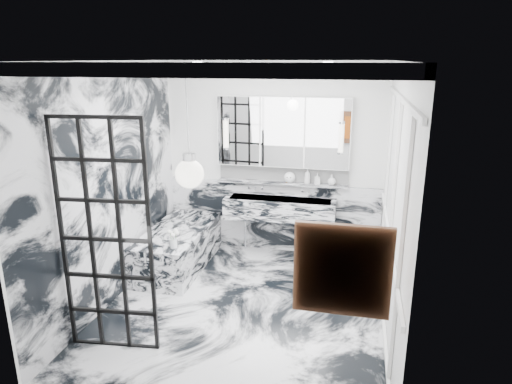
% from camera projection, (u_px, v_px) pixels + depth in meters
% --- Properties ---
extents(floor, '(3.60, 3.60, 0.00)m').
position_uv_depth(floor, '(244.00, 307.00, 5.39)').
color(floor, silver).
rests_on(floor, ground).
extents(ceiling, '(3.60, 3.60, 0.00)m').
position_uv_depth(ceiling, '(242.00, 61.00, 4.60)').
color(ceiling, white).
rests_on(ceiling, wall_back).
extents(wall_back, '(3.60, 0.00, 3.60)m').
position_uv_depth(wall_back, '(273.00, 159.00, 6.68)').
color(wall_back, white).
rests_on(wall_back, floor).
extents(wall_front, '(3.60, 0.00, 3.60)m').
position_uv_depth(wall_front, '(182.00, 262.00, 3.31)').
color(wall_front, white).
rests_on(wall_front, floor).
extents(wall_left, '(0.00, 3.60, 3.60)m').
position_uv_depth(wall_left, '(111.00, 185.00, 5.33)').
color(wall_left, white).
rests_on(wall_left, floor).
extents(wall_right, '(0.00, 3.60, 3.60)m').
position_uv_depth(wall_right, '(395.00, 203.00, 4.66)').
color(wall_right, white).
rests_on(wall_right, floor).
extents(marble_clad_back, '(3.18, 0.05, 1.05)m').
position_uv_depth(marble_clad_back, '(272.00, 216.00, 6.90)').
color(marble_clad_back, silver).
rests_on(marble_clad_back, floor).
extents(marble_clad_left, '(0.02, 3.56, 2.68)m').
position_uv_depth(marble_clad_left, '(112.00, 190.00, 5.34)').
color(marble_clad_left, silver).
rests_on(marble_clad_left, floor).
extents(panel_molding, '(0.03, 3.40, 2.30)m').
position_uv_depth(panel_molding, '(392.00, 212.00, 4.69)').
color(panel_molding, white).
rests_on(panel_molding, floor).
extents(soap_bottle_a, '(0.10, 0.10, 0.22)m').
position_uv_depth(soap_bottle_a, '(307.00, 176.00, 6.54)').
color(soap_bottle_a, '#8C5919').
rests_on(soap_bottle_a, ledge).
extents(soap_bottle_b, '(0.09, 0.09, 0.16)m').
position_uv_depth(soap_bottle_b, '(317.00, 179.00, 6.52)').
color(soap_bottle_b, '#4C4C51').
rests_on(soap_bottle_b, ledge).
extents(soap_bottle_c, '(0.15, 0.15, 0.15)m').
position_uv_depth(soap_bottle_c, '(332.00, 180.00, 6.48)').
color(soap_bottle_c, silver).
rests_on(soap_bottle_c, ledge).
extents(face_pot, '(0.16, 0.16, 0.16)m').
position_uv_depth(face_pot, '(290.00, 177.00, 6.61)').
color(face_pot, white).
rests_on(face_pot, ledge).
extents(amber_bottle, '(0.04, 0.04, 0.10)m').
position_uv_depth(amber_bottle, '(288.00, 179.00, 6.62)').
color(amber_bottle, '#8C5919').
rests_on(amber_bottle, ledge).
extents(flower_vase, '(0.09, 0.09, 0.12)m').
position_uv_depth(flower_vase, '(174.00, 243.00, 5.68)').
color(flower_vase, silver).
rests_on(flower_vase, bathtub).
extents(crittall_door, '(0.88, 0.13, 2.33)m').
position_uv_depth(crittall_door, '(106.00, 239.00, 4.35)').
color(crittall_door, black).
rests_on(crittall_door, floor).
extents(artwork, '(0.56, 0.05, 0.56)m').
position_uv_depth(artwork, '(342.00, 270.00, 3.09)').
color(artwork, '#C04813').
rests_on(artwork, wall_front).
extents(pendant_light, '(0.23, 0.23, 0.23)m').
position_uv_depth(pendant_light, '(190.00, 174.00, 3.69)').
color(pendant_light, white).
rests_on(pendant_light, ceiling).
extents(trough_sink, '(1.60, 0.45, 0.30)m').
position_uv_depth(trough_sink, '(280.00, 209.00, 6.61)').
color(trough_sink, silver).
rests_on(trough_sink, wall_back).
extents(ledge, '(1.90, 0.14, 0.04)m').
position_uv_depth(ledge, '(282.00, 183.00, 6.67)').
color(ledge, silver).
rests_on(ledge, wall_back).
extents(subway_tile, '(1.90, 0.03, 0.23)m').
position_uv_depth(subway_tile, '(283.00, 173.00, 6.69)').
color(subway_tile, white).
rests_on(subway_tile, wall_back).
extents(mirror_cabinet, '(1.90, 0.16, 1.00)m').
position_uv_depth(mirror_cabinet, '(283.00, 132.00, 6.46)').
color(mirror_cabinet, white).
rests_on(mirror_cabinet, wall_back).
extents(sconce_left, '(0.07, 0.07, 0.40)m').
position_uv_depth(sconce_left, '(226.00, 134.00, 6.55)').
color(sconce_left, white).
rests_on(sconce_left, mirror_cabinet).
extents(sconce_right, '(0.07, 0.07, 0.40)m').
position_uv_depth(sconce_right, '(341.00, 138.00, 6.21)').
color(sconce_right, white).
rests_on(sconce_right, mirror_cabinet).
extents(bathtub, '(0.75, 1.65, 0.55)m').
position_uv_depth(bathtub, '(178.00, 247.00, 6.40)').
color(bathtub, silver).
rests_on(bathtub, floor).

